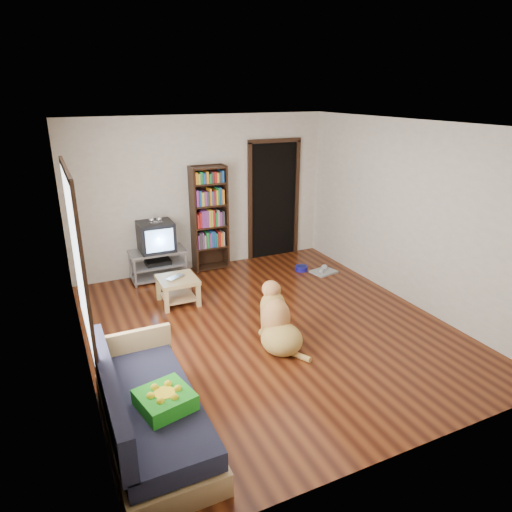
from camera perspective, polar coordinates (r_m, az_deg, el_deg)
name	(u,v)px	position (r m, az deg, el deg)	size (l,w,h in m)	color
ground	(267,327)	(6.14, 1.43, -8.87)	(5.00, 5.00, 0.00)	#612910
ceiling	(269,124)	(5.38, 1.67, 16.12)	(5.00, 5.00, 0.00)	white
wall_back	(203,194)	(7.87, -6.69, 7.69)	(4.50, 4.50, 0.00)	beige
wall_front	(414,322)	(3.73, 19.12, -7.79)	(4.50, 4.50, 0.00)	beige
wall_left	(74,261)	(5.08, -21.78, -0.61)	(5.00, 5.00, 0.00)	beige
wall_right	(409,214)	(6.90, 18.58, 5.01)	(5.00, 5.00, 0.00)	beige
green_cushion	(165,400)	(4.14, -11.31, -17.21)	(0.43, 0.43, 0.14)	green
laptop	(178,278)	(6.69, -9.76, -2.72)	(0.29, 0.18, 0.02)	white
dog_bowl	(301,268)	(7.99, 5.68, -1.54)	(0.22, 0.22, 0.08)	navy
grey_rag	(324,272)	(7.95, 8.45, -1.96)	(0.40, 0.32, 0.03)	#ACACAC
window	(78,258)	(4.55, -21.42, -0.25)	(0.03, 1.46, 1.70)	white
doorway	(274,197)	(8.40, 2.22, 7.34)	(1.03, 0.05, 2.19)	black
tv_stand	(158,263)	(7.70, -12.13, -0.92)	(0.90, 0.45, 0.50)	#99999E
crt_tv	(156,236)	(7.57, -12.43, 2.48)	(0.55, 0.52, 0.58)	black
bookshelf	(209,213)	(7.81, -5.88, 5.37)	(0.60, 0.30, 1.80)	black
sofa	(148,414)	(4.40, -13.34, -18.64)	(0.80, 1.80, 0.80)	tan
coffee_table	(178,285)	(6.77, -9.76, -3.65)	(0.55, 0.55, 0.40)	tan
dog	(277,324)	(5.62, 2.70, -8.44)	(0.54, 0.98, 0.80)	tan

